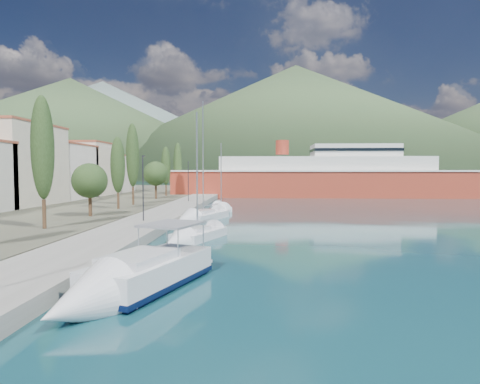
{
  "coord_description": "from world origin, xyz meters",
  "views": [
    {
      "loc": [
        1.69,
        -22.45,
        5.41
      ],
      "look_at": [
        0.0,
        14.0,
        3.5
      ],
      "focal_mm": 30.0,
      "sensor_mm": 36.0,
      "label": 1
    }
  ],
  "objects": [
    {
      "name": "sailboat_near",
      "position": [
        -3.66,
        7.37,
        0.3
      ],
      "size": [
        4.83,
        7.88,
        10.88
      ],
      "color": "silver",
      "rests_on": "ground"
    },
    {
      "name": "tree_row",
      "position": [
        -15.85,
        32.87,
        5.92
      ],
      "size": [
        4.16,
        64.57,
        11.36
      ],
      "color": "#47301E",
      "rests_on": "land_strip"
    },
    {
      "name": "ferry",
      "position": [
        15.73,
        63.73,
        3.84
      ],
      "size": [
        63.49,
        13.57,
        12.6
      ],
      "color": "#A63523",
      "rests_on": "ground"
    },
    {
      "name": "lamp_posts",
      "position": [
        -9.0,
        14.56,
        4.08
      ],
      "size": [
        0.15,
        47.15,
        6.06
      ],
      "color": "#2D2D33",
      "rests_on": "quay"
    },
    {
      "name": "hills_near",
      "position": [
        98.04,
        372.5,
        49.18
      ],
      "size": [
        1010.0,
        520.0,
        115.0
      ],
      "color": "#3D5532",
      "rests_on": "ground"
    },
    {
      "name": "quay",
      "position": [
        -9.0,
        26.0,
        0.4
      ],
      "size": [
        5.0,
        88.0,
        0.8
      ],
      "primitive_type": "cube",
      "color": "gray",
      "rests_on": "ground"
    },
    {
      "name": "motor_cruiser",
      "position": [
        -3.87,
        -5.84,
        0.59
      ],
      "size": [
        5.87,
        10.09,
        3.58
      ],
      "color": "black",
      "rests_on": "ground"
    },
    {
      "name": "sailboat_far",
      "position": [
        -3.05,
        30.46,
        0.29
      ],
      "size": [
        3.84,
        7.17,
        10.06
      ],
      "color": "silver",
      "rests_on": "ground"
    },
    {
      "name": "hills_far",
      "position": [
        138.59,
        618.73,
        77.39
      ],
      "size": [
        1480.0,
        900.0,
        180.0
      ],
      "color": "slate",
      "rests_on": "ground"
    },
    {
      "name": "town_buildings",
      "position": [
        -32.0,
        36.91,
        5.57
      ],
      "size": [
        9.2,
        69.2,
        11.3
      ],
      "color": "beige",
      "rests_on": "land_strip"
    },
    {
      "name": "sailboat_mid",
      "position": [
        -5.05,
        19.46,
        0.33
      ],
      "size": [
        5.76,
        10.01,
        14.0
      ],
      "color": "silver",
      "rests_on": "ground"
    },
    {
      "name": "ground",
      "position": [
        0.0,
        120.0,
        0.0
      ],
      "size": [
        1400.0,
        1400.0,
        0.0
      ],
      "primitive_type": "plane",
      "color": "#13424B"
    }
  ]
}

